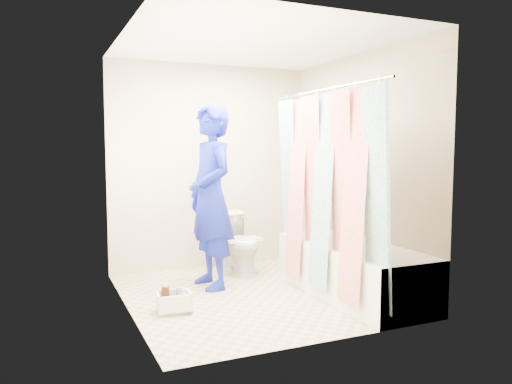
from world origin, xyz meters
name	(u,v)px	position (x,y,z in m)	size (l,w,h in m)	color
floor	(254,295)	(0.00, 0.00, 0.00)	(2.60, 2.60, 0.00)	tan
ceiling	(254,43)	(0.00, 0.00, 2.40)	(2.40, 2.60, 0.02)	white
wall_back	(210,167)	(0.00, 1.30, 1.20)	(2.40, 0.02, 2.40)	#B6AC8C
wall_front	(326,180)	(0.00, -1.30, 1.20)	(2.40, 0.02, 2.40)	#B6AC8C
wall_left	(126,174)	(-1.20, 0.00, 1.20)	(0.02, 2.60, 2.40)	#B6AC8C
wall_right	(359,169)	(1.20, 0.00, 1.20)	(0.02, 2.60, 2.40)	#B6AC8C
bathtub	(353,269)	(0.85, -0.43, 0.27)	(0.70, 1.75, 0.50)	white
curtain_rod	(325,90)	(0.52, -0.43, 1.95)	(0.02, 0.02, 1.90)	silver
shower_curtain	(324,192)	(0.52, -0.43, 1.02)	(0.06, 1.75, 1.80)	silver
toilet	(238,243)	(0.17, 0.84, 0.34)	(0.38, 0.67, 0.69)	white
tank_lid	(243,240)	(0.19, 0.73, 0.40)	(0.42, 0.18, 0.03)	white
tank_internals	(228,213)	(0.12, 1.02, 0.68)	(0.17, 0.05, 0.22)	black
plumber	(211,197)	(-0.29, 0.44, 0.93)	(0.68, 0.45, 1.86)	#1020A4
cleaning_caddy	(175,303)	(-0.84, -0.20, 0.08)	(0.32, 0.27, 0.22)	white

